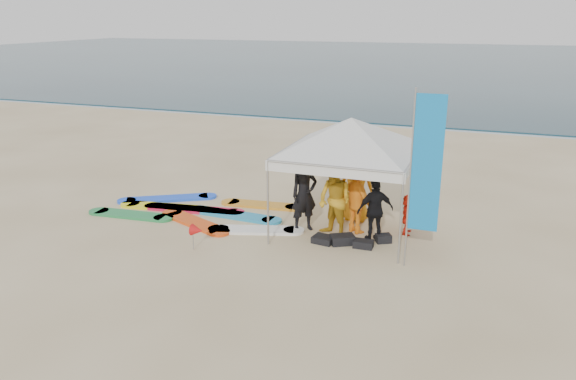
% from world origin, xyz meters
% --- Properties ---
extents(ground, '(120.00, 120.00, 0.00)m').
position_xyz_m(ground, '(0.00, 0.00, 0.00)').
color(ground, beige).
rests_on(ground, ground).
extents(ocean, '(160.00, 84.00, 0.08)m').
position_xyz_m(ocean, '(0.00, 60.00, 0.04)').
color(ocean, '#0C2633').
rests_on(ocean, ground).
extents(shoreline_foam, '(160.00, 1.20, 0.01)m').
position_xyz_m(shoreline_foam, '(0.00, 18.20, 0.00)').
color(shoreline_foam, silver).
rests_on(shoreline_foam, ground).
extents(person_black_a, '(0.82, 0.81, 1.91)m').
position_xyz_m(person_black_a, '(0.45, 3.14, 0.95)').
color(person_black_a, black).
rests_on(person_black_a, ground).
extents(person_yellow, '(1.15, 1.07, 1.89)m').
position_xyz_m(person_yellow, '(1.30, 2.96, 0.94)').
color(person_yellow, gold).
rests_on(person_yellow, ground).
extents(person_orange_a, '(1.39, 1.24, 1.87)m').
position_xyz_m(person_orange_a, '(1.77, 3.47, 0.93)').
color(person_orange_a, orange).
rests_on(person_orange_a, ground).
extents(person_black_b, '(0.98, 0.84, 1.57)m').
position_xyz_m(person_black_b, '(2.29, 3.03, 0.79)').
color(person_black_b, black).
rests_on(person_black_b, ground).
extents(person_orange_b, '(1.00, 0.70, 1.94)m').
position_xyz_m(person_orange_b, '(1.52, 4.29, 0.97)').
color(person_orange_b, orange).
rests_on(person_orange_b, ground).
extents(person_seated, '(0.35, 0.96, 1.02)m').
position_xyz_m(person_seated, '(2.97, 3.79, 0.51)').
color(person_seated, red).
rests_on(person_seated, ground).
extents(canopy_tent, '(4.40, 4.40, 3.32)m').
position_xyz_m(canopy_tent, '(1.52, 3.50, 2.89)').
color(canopy_tent, '#A5A5A8').
rests_on(canopy_tent, ground).
extents(feather_flag, '(0.65, 0.04, 3.89)m').
position_xyz_m(feather_flag, '(3.51, 1.86, 2.30)').
color(feather_flag, '#A5A5A8').
rests_on(feather_flag, ground).
extents(marker_pennant, '(0.28, 0.28, 0.64)m').
position_xyz_m(marker_pennant, '(-1.45, 1.03, 0.49)').
color(marker_pennant, '#A5A5A8').
rests_on(marker_pennant, ground).
extents(gear_pile, '(1.85, 0.96, 0.22)m').
position_xyz_m(gear_pile, '(1.75, 2.61, 0.10)').
color(gear_pile, black).
rests_on(gear_pile, ground).
extents(surfboard_spread, '(5.69, 2.97, 0.07)m').
position_xyz_m(surfboard_spread, '(-2.70, 3.31, 0.04)').
color(surfboard_spread, '#D81945').
rests_on(surfboard_spread, ground).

